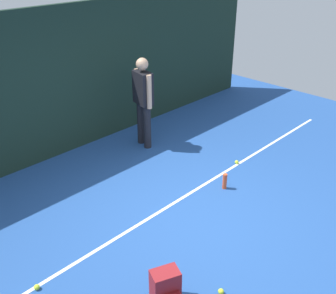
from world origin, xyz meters
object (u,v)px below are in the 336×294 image
at_px(water_bottle, 225,181).
at_px(tennis_ball_far_left, 237,162).
at_px(tennis_ball_mid_court, 221,291).
at_px(tennis_ball_near_player, 37,287).
at_px(backpack, 166,289).
at_px(tennis_player, 143,98).

bearing_deg(water_bottle, tennis_ball_far_left, 22.37).
relative_size(tennis_ball_mid_court, water_bottle, 0.25).
bearing_deg(tennis_ball_near_player, backpack, -52.77).
height_order(tennis_ball_near_player, tennis_ball_mid_court, same).
xyz_separation_m(tennis_player, tennis_ball_near_player, (-3.28, -1.77, -0.93)).
bearing_deg(water_bottle, tennis_ball_mid_court, -143.64).
distance_m(tennis_player, tennis_ball_mid_court, 3.90).
bearing_deg(tennis_ball_far_left, tennis_player, 110.66).
height_order(tennis_ball_near_player, tennis_ball_far_left, same).
relative_size(tennis_player, tennis_ball_mid_court, 25.76).
height_order(tennis_ball_near_player, water_bottle, water_bottle).
bearing_deg(water_bottle, tennis_ball_near_player, 175.34).
bearing_deg(tennis_ball_near_player, tennis_ball_mid_court, -47.15).
xyz_separation_m(tennis_player, tennis_ball_far_left, (0.64, -1.71, -0.93)).
distance_m(backpack, tennis_ball_mid_court, 0.65).
relative_size(backpack, water_bottle, 1.68).
distance_m(tennis_ball_mid_court, water_bottle, 2.15).
height_order(backpack, tennis_ball_mid_court, backpack).
distance_m(backpack, water_bottle, 2.43).
xyz_separation_m(tennis_ball_near_player, tennis_ball_far_left, (3.92, 0.06, 0.00)).
xyz_separation_m(tennis_ball_mid_court, tennis_ball_far_left, (2.51, 1.59, 0.00)).
bearing_deg(backpack, water_bottle, 44.83).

